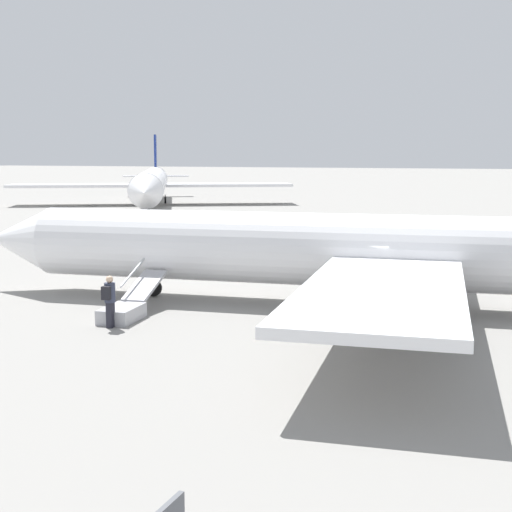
{
  "coord_description": "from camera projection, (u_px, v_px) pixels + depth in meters",
  "views": [
    {
      "loc": [
        -7.18,
        25.51,
        5.63
      ],
      "look_at": [
        3.68,
        1.5,
        1.92
      ],
      "focal_mm": 50.0,
      "sensor_mm": 36.0,
      "label": 1
    }
  ],
  "objects": [
    {
      "name": "ground_plane",
      "position": [
        362.0,
        307.0,
        26.73
      ],
      "size": [
        600.0,
        600.0,
        0.0
      ],
      "primitive_type": "plane",
      "color": "gray"
    },
    {
      "name": "airplane_main",
      "position": [
        390.0,
        251.0,
        26.18
      ],
      "size": [
        32.44,
        24.85,
        7.23
      ],
      "rotation": [
        0.0,
        0.0,
        0.17
      ],
      "color": "white",
      "rests_on": "ground"
    },
    {
      "name": "airplane_far_right",
      "position": [
        152.0,
        183.0,
        81.57
      ],
      "size": [
        30.36,
        38.17,
        8.49
      ],
      "rotation": [
        0.0,
        0.0,
        2.11
      ],
      "color": "white",
      "rests_on": "ground"
    },
    {
      "name": "boarding_stairs",
      "position": [
        127.0,
        307.0,
        24.88
      ],
      "size": [
        1.69,
        4.13,
        1.77
      ],
      "rotation": [
        0.0,
        0.0,
        -1.4
      ],
      "color": "#B2B2B7",
      "rests_on": "ground"
    },
    {
      "name": "passenger",
      "position": [
        109.0,
        298.0,
        23.4
      ],
      "size": [
        0.38,
        0.56,
        1.74
      ],
      "rotation": [
        0.0,
        0.0,
        -1.4
      ],
      "color": "#23232D",
      "rests_on": "ground"
    }
  ]
}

